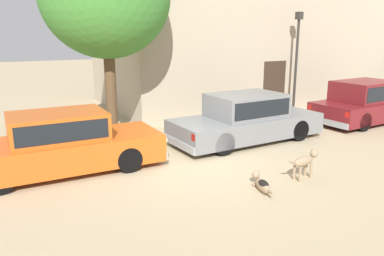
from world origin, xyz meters
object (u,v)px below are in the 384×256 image
Objects in this scene: stray_dog_tan at (305,161)px; stray_dog_spotted at (262,184)px; parked_sedan_second at (246,118)px; parked_sedan_third at (366,102)px; street_lamp at (297,51)px; parked_sedan_nearest at (61,143)px.

stray_dog_spotted is at bearing 175.16° from stray_dog_tan.
parked_sedan_second is 1.08× the size of parked_sedan_third.
stray_dog_tan is 0.26× the size of street_lamp.
parked_sedan_nearest is 4.68m from stray_dog_spotted.
parked_sedan_nearest is 1.20× the size of street_lamp.
street_lamp is (3.98, 2.28, 1.81)m from parked_sedan_second.
parked_sedan_third is 1.14× the size of street_lamp.
parked_sedan_nearest is 5.63m from stray_dog_tan.
parked_sedan_third is at bearing -59.88° from street_lamp.
parked_sedan_nearest is 4.69× the size of stray_dog_tan.
parked_sedan_third is at bearing -50.22° from stray_dog_spotted.
stray_dog_tan is 7.40m from street_lamp.
parked_sedan_nearest is 0.97× the size of parked_sedan_second.
parked_sedan_third reaches higher than parked_sedan_nearest.
parked_sedan_nearest is at bearing -165.63° from street_lamp.
parked_sedan_nearest is at bearing 177.21° from parked_sedan_third.
stray_dog_spotted is 0.25× the size of street_lamp.
parked_sedan_second is at bearing 69.55° from stray_dog_tan.
stray_dog_tan is at bearing -69.82° from stray_dog_spotted.
stray_dog_spotted is 8.40m from street_lamp.
stray_dog_tan is (-0.62, -3.11, -0.30)m from parked_sedan_second.
parked_sedan_second is at bearing 176.53° from parked_sedan_third.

